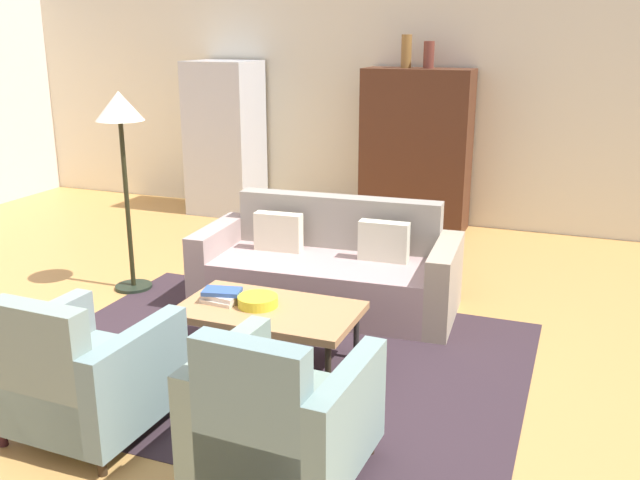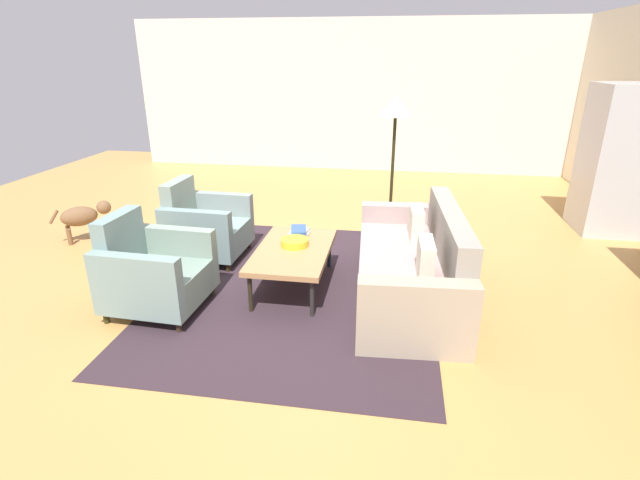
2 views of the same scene
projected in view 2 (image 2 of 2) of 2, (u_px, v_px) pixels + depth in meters
The scene contains 12 objects.
ground_plane at pixel (296, 268), 5.16m from camera, with size 11.74×11.74×0.00m, color #BB8847.
wall_left at pixel (347, 97), 9.15m from camera, with size 0.12×8.37×2.80m, color beige.
area_rug at pixel (299, 287), 4.74m from camera, with size 3.40×2.60×0.01m, color #31242B.
couch at pixel (416, 268), 4.47m from camera, with size 2.15×1.02×0.86m.
coffee_table at pixel (293, 252), 4.61m from camera, with size 1.20×0.70×0.41m.
armchair_left at pixel (203, 228), 5.35m from camera, with size 0.83×0.83×0.88m.
armchair_right at pixel (152, 273), 4.25m from camera, with size 0.84×0.84×0.88m.
fruit_bowl at pixel (295, 242), 4.66m from camera, with size 0.27×0.27×0.07m, color gold.
book_stack at pixel (299, 232), 4.90m from camera, with size 0.28×0.22×0.09m.
refrigerator at pixel (616, 160), 5.97m from camera, with size 0.80×0.73×1.85m.
floor_lamp at pixel (395, 119), 5.69m from camera, with size 0.40×0.40×1.72m.
dog at pixel (83, 216), 5.83m from camera, with size 0.49×0.59×0.48m.
Camera 2 is at (4.59, 1.01, 2.17)m, focal length 26.67 mm.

